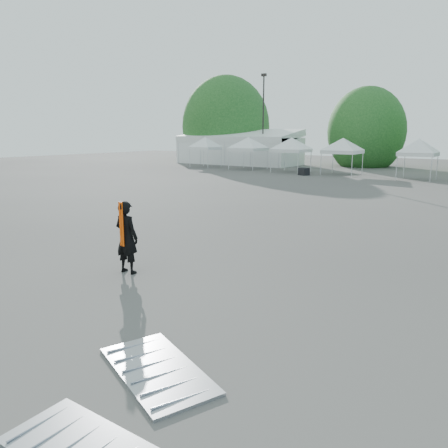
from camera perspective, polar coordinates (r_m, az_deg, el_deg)
The scene contains 13 objects.
ground at distance 13.70m, azimuth -1.19°, elevation -4.20°, with size 120.00×120.00×0.00m, color #474442.
marquee at distance 54.51m, azimuth 1.91°, elevation 9.92°, with size 15.00×6.25×4.23m.
light_pole_west at distance 51.57m, azimuth 5.15°, elevation 13.99°, with size 0.60×0.25×10.30m.
tree_far_w at distance 59.21m, azimuth 0.23°, elevation 12.56°, with size 4.80×4.80×7.30m.
tree_mid_w at distance 53.02m, azimuth 18.07°, elevation 11.42°, with size 4.16×4.16×6.33m.
tent_a at distance 49.45m, azimuth -2.44°, elevation 10.98°, with size 3.84×3.84×3.88m.
tent_b at distance 46.52m, azimuth 3.19°, elevation 10.92°, with size 4.47×4.47×3.88m.
tent_c at distance 43.57m, azimuth 8.83°, elevation 10.74°, with size 4.38×4.38×3.88m.
tent_d at distance 41.65m, azimuth 15.29°, elevation 10.42°, with size 4.34×4.34×3.88m.
tent_e at distance 39.12m, azimuth 24.14°, elevation 9.75°, with size 3.92×3.92×3.88m.
man at distance 12.15m, azimuth -12.60°, elevation -1.69°, with size 0.76×0.52×2.00m.
barrier_mid at distance 7.50m, azimuth -8.69°, elevation -18.30°, with size 2.57×1.95×0.07m.
crate_west at distance 40.53m, azimuth 10.39°, elevation 6.76°, with size 0.86×0.67×0.67m, color black.
Camera 1 is at (7.79, -10.62, 3.78)m, focal length 35.00 mm.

